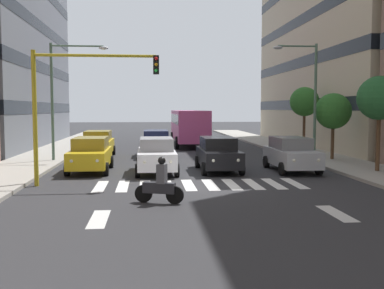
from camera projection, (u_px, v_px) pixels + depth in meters
ground_plane at (199, 185)px, 18.74m from camera, size 180.00×180.00×0.00m
building_left_block_0 at (364, 22)px, 38.33m from camera, size 11.44×25.07×20.95m
crosswalk_markings at (199, 185)px, 18.74m from camera, size 8.55×2.80×0.01m
lane_arrow_0 at (336, 213)px, 13.62m from camera, size 0.50×2.20×0.01m
lane_arrow_1 at (99, 219)px, 12.94m from camera, size 0.50×2.20×0.01m
car_0 at (291, 154)px, 22.85m from camera, size 2.02×4.44×1.72m
car_1 at (218, 154)px, 22.80m from camera, size 2.02×4.44×1.72m
car_2 at (157, 155)px, 22.20m from camera, size 2.02×4.44×1.72m
car_3 at (90, 154)px, 22.61m from camera, size 2.02×4.44×1.72m
car_row2_0 at (156, 143)px, 29.98m from camera, size 2.02×4.44×1.72m
car_row2_1 at (98, 144)px, 29.43m from camera, size 2.02×4.44×1.72m
bus_behind_traffic at (189, 124)px, 38.94m from camera, size 2.78×10.50×3.00m
motorcycle_with_rider at (160, 184)px, 15.03m from camera, size 1.63×0.67×1.57m
traffic_light_gantry at (72, 94)px, 18.30m from camera, size 5.11×0.36×5.50m
street_lamp_left at (308, 89)px, 26.35m from camera, size 2.65×0.28×6.77m
street_lamp_right at (62, 88)px, 26.29m from camera, size 3.36×0.28×6.79m
street_tree_0 at (379, 98)px, 21.65m from camera, size 2.12×2.12×4.58m
street_tree_1 at (333, 111)px, 26.86m from camera, size 2.13×2.13×3.93m
street_tree_2 at (304, 102)px, 32.35m from camera, size 2.09×2.09×4.56m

